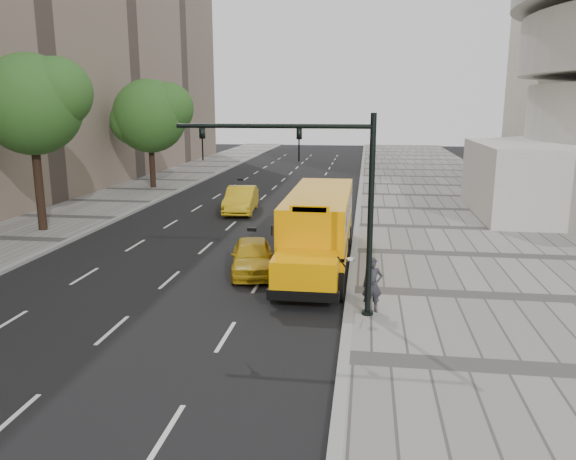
# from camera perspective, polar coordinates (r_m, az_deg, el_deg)

# --- Properties ---
(ground) EXTENTS (140.00, 140.00, 0.00)m
(ground) POSITION_cam_1_polar(r_m,az_deg,el_deg) (26.59, -6.29, -1.90)
(ground) COLOR black
(ground) RESTS_ON ground
(sidewalk_museum) EXTENTS (12.00, 140.00, 0.15)m
(sidewalk_museum) POSITION_cam_1_polar(r_m,az_deg,el_deg) (26.37, 19.91, -2.55)
(sidewalk_museum) COLOR gray
(sidewalk_museum) RESTS_ON ground
(sidewalk_far) EXTENTS (6.00, 140.00, 0.15)m
(sidewalk_far) POSITION_cam_1_polar(r_m,az_deg,el_deg) (31.12, -26.33, -0.88)
(sidewalk_far) COLOR gray
(sidewalk_far) RESTS_ON ground
(curb_museum) EXTENTS (0.30, 140.00, 0.15)m
(curb_museum) POSITION_cam_1_polar(r_m,az_deg,el_deg) (25.78, 6.76, -2.20)
(curb_museum) COLOR gray
(curb_museum) RESTS_ON ground
(curb_far) EXTENTS (0.30, 140.00, 0.15)m
(curb_far) POSITION_cam_1_polar(r_m,az_deg,el_deg) (29.55, -21.51, -1.10)
(curb_far) COLOR gray
(curb_far) RESTS_ON ground
(tree_b) EXTENTS (5.73, 5.10, 9.19)m
(tree_b) POSITION_cam_1_polar(r_m,az_deg,el_deg) (31.81, -24.51, 11.59)
(tree_b) COLOR black
(tree_b) RESTS_ON ground
(tree_c) EXTENTS (6.40, 5.69, 8.60)m
(tree_c) POSITION_cam_1_polar(r_m,az_deg,el_deg) (45.97, -13.75, 11.24)
(tree_c) COLOR black
(tree_c) RESTS_ON ground
(school_bus) EXTENTS (2.96, 11.56, 3.19)m
(school_bus) POSITION_cam_1_polar(r_m,az_deg,el_deg) (23.93, 3.18, 0.86)
(school_bus) COLOR #FFA200
(school_bus) RESTS_ON ground
(taxi_near) EXTENTS (2.42, 4.33, 1.39)m
(taxi_near) POSITION_cam_1_polar(r_m,az_deg,el_deg) (22.54, -3.65, -2.67)
(taxi_near) COLOR gold
(taxi_near) RESTS_ON ground
(taxi_far) EXTENTS (2.12, 5.03, 1.61)m
(taxi_far) POSITION_cam_1_polar(r_m,az_deg,el_deg) (35.34, -4.80, 3.08)
(taxi_far) COLOR gold
(taxi_far) RESTS_ON ground
(pedestrian) EXTENTS (0.74, 0.58, 1.79)m
(pedestrian) POSITION_cam_1_polar(r_m,az_deg,el_deg) (18.07, 8.55, -5.54)
(pedestrian) COLOR #2D2C33
(pedestrian) RESTS_ON sidewalk_museum
(traffic_signal) EXTENTS (6.18, 0.36, 6.40)m
(traffic_signal) POSITION_cam_1_polar(r_m,az_deg,el_deg) (17.16, 3.75, 4.08)
(traffic_signal) COLOR black
(traffic_signal) RESTS_ON ground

